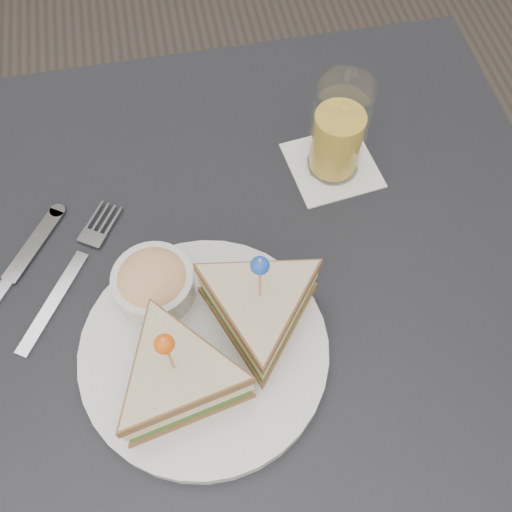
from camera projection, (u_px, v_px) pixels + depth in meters
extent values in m
plane|color=#3F3833|center=(253.00, 428.00, 1.32)|extent=(3.50, 3.50, 0.00)
cube|color=black|center=(249.00, 291.00, 0.68)|extent=(0.80, 0.80, 0.03)
cylinder|color=black|center=(46.00, 248.00, 1.14)|extent=(0.04, 0.04, 0.72)
cylinder|color=black|center=(382.00, 192.00, 1.20)|extent=(0.04, 0.04, 0.72)
cylinder|color=silver|center=(205.00, 352.00, 0.62)|extent=(0.34, 0.34, 0.02)
cylinder|color=silver|center=(204.00, 349.00, 0.61)|extent=(0.34, 0.34, 0.00)
cylinder|color=tan|center=(169.00, 357.00, 0.50)|extent=(0.00, 0.00, 0.08)
sphere|color=#E5510E|center=(164.00, 344.00, 0.47)|extent=(0.02, 0.02, 0.02)
cylinder|color=tan|center=(260.00, 281.00, 0.54)|extent=(0.00, 0.00, 0.08)
sphere|color=#1847B5|center=(260.00, 266.00, 0.51)|extent=(0.02, 0.02, 0.02)
cylinder|color=silver|center=(154.00, 285.00, 0.62)|extent=(0.11, 0.11, 0.04)
ellipsoid|color=#E0B772|center=(152.00, 279.00, 0.61)|extent=(0.10, 0.10, 0.04)
cube|color=silver|center=(54.00, 302.00, 0.65)|extent=(0.09, 0.12, 0.00)
cube|color=silver|center=(92.00, 238.00, 0.69)|extent=(0.04, 0.03, 0.00)
cube|color=silver|center=(34.00, 245.00, 0.69)|extent=(0.08, 0.10, 0.00)
cylinder|color=silver|center=(57.00, 211.00, 0.71)|extent=(0.03, 0.03, 0.00)
cube|color=white|center=(332.00, 165.00, 0.75)|extent=(0.12, 0.12, 0.00)
cylinder|color=gold|center=(337.00, 141.00, 0.71)|extent=(0.07, 0.07, 0.09)
cylinder|color=white|center=(339.00, 129.00, 0.69)|extent=(0.08, 0.08, 0.14)
cube|color=white|center=(345.00, 113.00, 0.68)|extent=(0.02, 0.02, 0.02)
cube|color=white|center=(333.00, 126.00, 0.67)|extent=(0.02, 0.02, 0.02)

